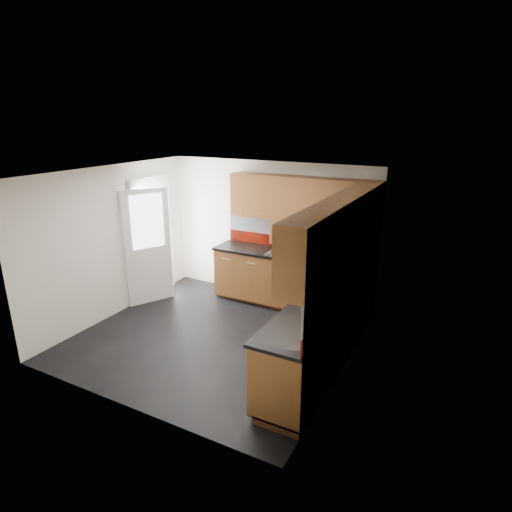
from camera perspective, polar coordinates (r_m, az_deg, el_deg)
The scene contains 14 objects.
room at distance 5.88m, azimuth -5.81°, elevation 2.20°, with size 4.00×3.80×2.64m.
base_cabinets at distance 6.39m, azimuth 6.18°, elevation -6.65°, with size 2.70×3.20×0.95m.
countertop at distance 6.19m, azimuth 6.17°, elevation -2.62°, with size 2.72×3.22×0.04m.
backsplash at distance 6.22m, azimuth 8.93°, elevation 0.20°, with size 2.70×3.20×0.54m.
upper_cabinets at distance 5.94m, azimuth 8.33°, elevation 5.65°, with size 2.50×3.20×0.72m.
extractor_hood at distance 7.12m, azimuth 4.57°, elevation 3.25°, with size 0.60×0.33×0.40m, color #552913.
glass_cabinet at distance 6.07m, azimuth 13.55°, elevation 5.86°, with size 0.32×0.80×0.66m.
back_door at distance 7.63m, azimuth -13.80°, elevation 1.87°, with size 0.42×1.19×2.04m.
gas_hob at distance 7.07m, azimuth 3.97°, elevation 0.40°, with size 0.57×0.50×0.04m.
utensil_pot at distance 7.23m, azimuth 3.25°, elevation 1.46°, with size 0.11×0.11×0.39m.
toaster at distance 6.81m, azimuth 14.61°, elevation -0.15°, with size 0.32×0.26×0.20m.
food_processor at distance 6.30m, azimuth 12.72°, elevation -1.07°, with size 0.18×0.18×0.31m.
paper_towel at distance 6.01m, azimuth 12.34°, elevation -2.24°, with size 0.11×0.11×0.23m, color white.
orange_cloth at distance 6.37m, azimuth 11.69°, elevation -2.04°, with size 0.14×0.12×0.01m, color orange.
Camera 1 is at (3.15, -4.70, 3.11)m, focal length 30.00 mm.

